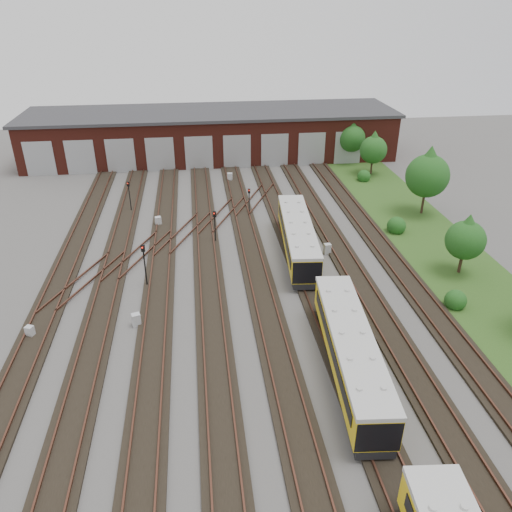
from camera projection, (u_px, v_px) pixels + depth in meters
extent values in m
plane|color=#423F3D|center=(239.00, 313.00, 36.47)|extent=(120.00, 120.00, 0.00)
cube|color=black|center=(40.00, 326.00, 34.88)|extent=(2.40, 70.00, 0.18)
cube|color=#502C20|center=(29.00, 325.00, 34.73)|extent=(0.10, 70.00, 0.15)
cube|color=#502C20|center=(51.00, 324.00, 34.89)|extent=(0.10, 70.00, 0.15)
cube|color=black|center=(99.00, 322.00, 35.33)|extent=(2.40, 70.00, 0.18)
cube|color=#502C20|center=(88.00, 321.00, 35.17)|extent=(0.10, 70.00, 0.15)
cube|color=#502C20|center=(109.00, 319.00, 35.33)|extent=(0.10, 70.00, 0.15)
cube|color=black|center=(156.00, 318.00, 35.77)|extent=(2.40, 70.00, 0.18)
cube|color=#502C20|center=(146.00, 317.00, 35.61)|extent=(0.10, 70.00, 0.15)
cube|color=#502C20|center=(166.00, 315.00, 35.77)|extent=(0.10, 70.00, 0.15)
cube|color=black|center=(212.00, 314.00, 36.21)|extent=(2.40, 70.00, 0.18)
cube|color=#502C20|center=(202.00, 313.00, 36.05)|extent=(0.10, 70.00, 0.15)
cube|color=#502C20|center=(222.00, 311.00, 36.21)|extent=(0.10, 70.00, 0.15)
cube|color=black|center=(266.00, 310.00, 36.65)|extent=(2.40, 70.00, 0.18)
cube|color=#502C20|center=(257.00, 309.00, 36.49)|extent=(0.10, 70.00, 0.15)
cube|color=#502C20|center=(276.00, 308.00, 36.65)|extent=(0.10, 70.00, 0.15)
cube|color=black|center=(320.00, 306.00, 37.09)|extent=(2.40, 70.00, 0.18)
cube|color=#502C20|center=(310.00, 305.00, 36.94)|extent=(0.10, 70.00, 0.15)
cube|color=#502C20|center=(329.00, 304.00, 37.09)|extent=(0.10, 70.00, 0.15)
cube|color=black|center=(371.00, 303.00, 37.53)|extent=(2.40, 70.00, 0.18)
cube|color=#502C20|center=(362.00, 301.00, 37.38)|extent=(0.10, 70.00, 0.15)
cube|color=#502C20|center=(381.00, 300.00, 37.54)|extent=(0.10, 70.00, 0.15)
cube|color=black|center=(422.00, 299.00, 37.98)|extent=(2.40, 70.00, 0.18)
cube|color=#502C20|center=(413.00, 298.00, 37.82)|extent=(0.10, 70.00, 0.15)
cube|color=#502C20|center=(431.00, 297.00, 37.98)|extent=(0.10, 70.00, 0.15)
cube|color=#502C20|center=(139.00, 253.00, 44.24)|extent=(5.40, 9.62, 0.15)
cube|color=#502C20|center=(184.00, 232.00, 48.18)|extent=(5.40, 9.62, 0.15)
cube|color=#502C20|center=(223.00, 214.00, 52.13)|extent=(5.40, 9.62, 0.15)
cube|color=#502C20|center=(85.00, 279.00, 40.29)|extent=(5.40, 9.62, 0.15)
cube|color=#502C20|center=(256.00, 198.00, 56.08)|extent=(5.40, 9.62, 0.15)
cube|color=#581E16|center=(212.00, 135.00, 70.13)|extent=(50.00, 12.00, 6.00)
cube|color=#323235|center=(211.00, 112.00, 68.66)|extent=(51.00, 12.50, 0.40)
cube|color=#97999C|center=(40.00, 159.00, 62.80)|extent=(3.60, 0.12, 4.40)
cube|color=#97999C|center=(81.00, 157.00, 63.35)|extent=(3.60, 0.12, 4.40)
cube|color=#97999C|center=(121.00, 156.00, 63.91)|extent=(3.60, 0.12, 4.40)
cube|color=#97999C|center=(160.00, 155.00, 64.46)|extent=(3.60, 0.12, 4.40)
cube|color=#97999C|center=(199.00, 153.00, 65.01)|extent=(3.60, 0.12, 4.40)
cube|color=#97999C|center=(237.00, 152.00, 65.56)|extent=(3.60, 0.12, 4.40)
cube|color=#97999C|center=(275.00, 150.00, 66.11)|extent=(3.60, 0.12, 4.40)
cube|color=#97999C|center=(312.00, 149.00, 66.67)|extent=(3.60, 0.12, 4.40)
cube|color=#97999C|center=(348.00, 148.00, 67.22)|extent=(3.60, 0.12, 4.40)
cube|color=#254517|center=(428.00, 239.00, 47.32)|extent=(8.00, 55.00, 0.05)
cube|color=black|center=(349.00, 366.00, 30.39)|extent=(3.20, 13.45, 0.53)
cube|color=#D6BF0B|center=(350.00, 350.00, 29.81)|extent=(3.46, 13.47, 1.95)
cube|color=#BABAB6|center=(352.00, 335.00, 29.29)|extent=(3.55, 13.48, 0.27)
cube|color=black|center=(331.00, 348.00, 29.66)|extent=(1.08, 11.68, 0.75)
cube|color=black|center=(370.00, 347.00, 29.74)|extent=(1.08, 11.68, 0.75)
cube|color=black|center=(297.00, 248.00, 44.42)|extent=(3.20, 13.45, 0.53)
cube|color=#D6BF0B|center=(298.00, 236.00, 43.83)|extent=(3.46, 13.47, 1.95)
cube|color=#BABAB6|center=(298.00, 224.00, 43.31)|extent=(3.55, 13.48, 0.27)
cube|color=black|center=(284.00, 233.00, 43.69)|extent=(1.08, 11.68, 0.75)
cube|color=black|center=(311.00, 233.00, 43.77)|extent=(1.08, 11.68, 0.75)
cylinder|color=black|center=(145.00, 269.00, 39.09)|extent=(0.11, 0.11, 3.11)
cube|color=black|center=(143.00, 248.00, 38.23)|extent=(0.32, 0.24, 0.56)
sphere|color=red|center=(143.00, 248.00, 38.08)|extent=(0.13, 0.13, 0.13)
cylinder|color=black|center=(130.00, 199.00, 52.72)|extent=(0.10, 0.10, 2.84)
cube|color=black|center=(128.00, 184.00, 51.94)|extent=(0.28, 0.23, 0.49)
sphere|color=red|center=(128.00, 183.00, 51.81)|extent=(0.12, 0.12, 0.12)
cylinder|color=black|center=(215.00, 230.00, 46.23)|extent=(0.11, 0.11, 2.58)
cube|color=black|center=(214.00, 214.00, 45.49)|extent=(0.31, 0.26, 0.54)
sphere|color=red|center=(215.00, 214.00, 45.35)|extent=(0.13, 0.13, 0.13)
cylinder|color=black|center=(249.00, 204.00, 52.31)|extent=(0.10, 0.10, 2.30)
cube|color=black|center=(249.00, 191.00, 51.66)|extent=(0.26, 0.17, 0.49)
sphere|color=red|center=(249.00, 190.00, 51.53)|extent=(0.12, 0.12, 0.12)
cube|color=#B6B8BB|center=(30.00, 332.00, 33.76)|extent=(0.64, 0.60, 0.85)
cube|color=#B6B8BB|center=(158.00, 221.00, 49.93)|extent=(0.69, 0.63, 0.94)
cube|color=#B6B8BB|center=(136.00, 320.00, 34.89)|extent=(0.69, 0.63, 0.96)
cube|color=#B6B8BB|center=(230.00, 177.00, 61.75)|extent=(0.68, 0.59, 1.02)
cube|color=#B6B8BB|center=(327.00, 249.00, 44.51)|extent=(0.63, 0.54, 0.97)
cylinder|color=#302015|center=(350.00, 156.00, 68.14)|extent=(0.21, 0.21, 1.85)
sphere|color=#184313|center=(352.00, 138.00, 66.98)|extent=(3.59, 3.59, 3.59)
cone|color=#184313|center=(353.00, 129.00, 66.38)|extent=(3.08, 3.08, 2.57)
cylinder|color=#302015|center=(371.00, 168.00, 63.83)|extent=(0.24, 0.24, 1.75)
sphere|color=#184313|center=(373.00, 150.00, 62.73)|extent=(3.41, 3.41, 3.41)
cone|color=#184313|center=(374.00, 140.00, 62.16)|extent=(2.92, 2.92, 2.44)
cylinder|color=#302015|center=(423.00, 204.00, 52.35)|extent=(0.25, 0.25, 2.27)
sphere|color=#184313|center=(427.00, 176.00, 50.93)|extent=(4.41, 4.41, 4.41)
cone|color=#184313|center=(430.00, 161.00, 50.20)|extent=(3.78, 3.78, 3.15)
cylinder|color=#302015|center=(460.00, 264.00, 41.36)|extent=(0.26, 0.26, 1.65)
sphere|color=#184313|center=(465.00, 240.00, 40.33)|extent=(3.20, 3.20, 3.20)
cone|color=#184313|center=(468.00, 227.00, 39.80)|extent=(2.75, 2.75, 2.29)
sphere|color=#184313|center=(456.00, 298.00, 36.83)|extent=(1.61, 1.61, 1.61)
sphere|color=#184313|center=(397.00, 223.00, 48.38)|extent=(1.82, 1.82, 1.82)
sphere|color=#184313|center=(364.00, 175.00, 61.68)|extent=(1.62, 1.62, 1.62)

